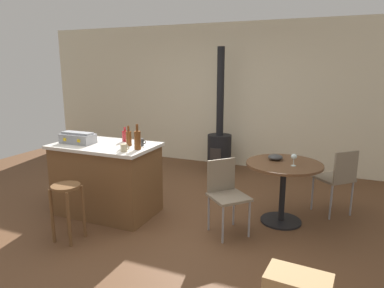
{
  "coord_description": "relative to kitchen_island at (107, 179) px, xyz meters",
  "views": [
    {
      "loc": [
        2.03,
        -3.52,
        1.9
      ],
      "look_at": [
        0.45,
        0.21,
        0.99
      ],
      "focal_mm": 32.33,
      "sensor_mm": 36.0,
      "label": 1
    }
  ],
  "objects": [
    {
      "name": "ground_plane",
      "position": [
        0.68,
        -0.02,
        -0.47
      ],
      "size": [
        8.8,
        8.8,
        0.0
      ],
      "primitive_type": "plane",
      "color": "brown"
    },
    {
      "name": "back_wall",
      "position": [
        0.68,
        2.91,
        0.88
      ],
      "size": [
        8.0,
        0.1,
        2.7
      ],
      "primitive_type": "cube",
      "color": "beige",
      "rests_on": "ground_plane"
    },
    {
      "name": "kitchen_island",
      "position": [
        0.0,
        0.0,
        0.0
      ],
      "size": [
        1.31,
        0.8,
        0.93
      ],
      "color": "brown",
      "rests_on": "ground_plane"
    },
    {
      "name": "wooden_stool",
      "position": [
        0.05,
        -0.79,
        -0.01
      ],
      "size": [
        0.31,
        0.31,
        0.64
      ],
      "color": "brown",
      "rests_on": "ground_plane"
    },
    {
      "name": "dining_table",
      "position": [
        2.17,
        0.6,
        0.11
      ],
      "size": [
        0.91,
        0.91,
        0.76
      ],
      "color": "black",
      "rests_on": "ground_plane"
    },
    {
      "name": "folding_chair_near",
      "position": [
        1.6,
        0.09,
        0.03
      ],
      "size": [
        0.57,
        0.57,
        0.85
      ],
      "color": "#7F705B",
      "rests_on": "ground_plane"
    },
    {
      "name": "folding_chair_far",
      "position": [
        2.78,
        1.09,
        0.06
      ],
      "size": [
        0.57,
        0.57,
        0.88
      ],
      "color": "#7F705B",
      "rests_on": "ground_plane"
    },
    {
      "name": "wood_stove",
      "position": [
        0.75,
        2.38,
        0.07
      ],
      "size": [
        0.44,
        0.45,
        2.24
      ],
      "color": "black",
      "rests_on": "ground_plane"
    },
    {
      "name": "toolbox",
      "position": [
        -0.35,
        -0.09,
        0.53
      ],
      "size": [
        0.44,
        0.23,
        0.15
      ],
      "color": "gray",
      "rests_on": "kitchen_island"
    },
    {
      "name": "bottle_0",
      "position": [
        0.34,
        0.04,
        0.56
      ],
      "size": [
        0.07,
        0.07,
        0.25
      ],
      "color": "#603314",
      "rests_on": "kitchen_island"
    },
    {
      "name": "bottle_1",
      "position": [
        0.14,
        0.25,
        0.54
      ],
      "size": [
        0.08,
        0.08,
        0.19
      ],
      "color": "maroon",
      "rests_on": "kitchen_island"
    },
    {
      "name": "bottle_2",
      "position": [
        0.54,
        -0.09,
        0.58
      ],
      "size": [
        0.08,
        0.08,
        0.31
      ],
      "color": "#603314",
      "rests_on": "kitchen_island"
    },
    {
      "name": "cup_0",
      "position": [
        0.48,
        0.09,
        0.51
      ],
      "size": [
        0.11,
        0.07,
        0.09
      ],
      "color": "#383838",
      "rests_on": "kitchen_island"
    },
    {
      "name": "cup_1",
      "position": [
        0.45,
        -0.24,
        0.51
      ],
      "size": [
        0.11,
        0.08,
        0.09
      ],
      "color": "tan",
      "rests_on": "kitchen_island"
    },
    {
      "name": "wine_glass",
      "position": [
        2.28,
        0.52,
        0.4
      ],
      "size": [
        0.07,
        0.07,
        0.14
      ],
      "color": "silver",
      "rests_on": "dining_table"
    },
    {
      "name": "serving_bowl",
      "position": [
        2.04,
        0.7,
        0.33
      ],
      "size": [
        0.18,
        0.18,
        0.07
      ],
      "primitive_type": "ellipsoid",
      "color": "#383838",
      "rests_on": "dining_table"
    }
  ]
}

